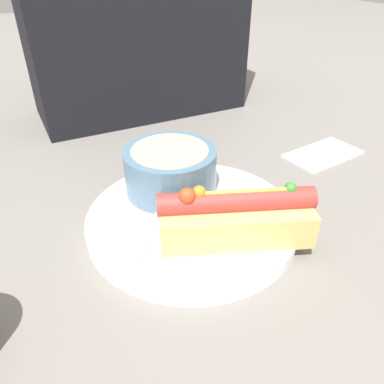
% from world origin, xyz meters
% --- Properties ---
extents(ground_plane, '(4.00, 4.00, 0.00)m').
position_xyz_m(ground_plane, '(0.00, 0.00, 0.00)').
color(ground_plane, slate).
extents(dinner_plate, '(0.25, 0.25, 0.02)m').
position_xyz_m(dinner_plate, '(0.00, 0.00, 0.01)').
color(dinner_plate, white).
rests_on(dinner_plate, ground_plane).
extents(hot_dog, '(0.18, 0.12, 0.07)m').
position_xyz_m(hot_dog, '(0.02, -0.06, 0.04)').
color(hot_dog, '#DBAD60').
rests_on(hot_dog, dinner_plate).
extents(soup_bowl, '(0.12, 0.12, 0.06)m').
position_xyz_m(soup_bowl, '(-0.00, 0.06, 0.05)').
color(soup_bowl, slate).
rests_on(soup_bowl, dinner_plate).
extents(spoon, '(0.11, 0.14, 0.01)m').
position_xyz_m(spoon, '(-0.02, 0.04, 0.02)').
color(spoon, '#B7B7BC').
rests_on(spoon, dinner_plate).
extents(napkin, '(0.13, 0.08, 0.01)m').
position_xyz_m(napkin, '(0.28, 0.07, 0.00)').
color(napkin, white).
rests_on(napkin, ground_plane).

